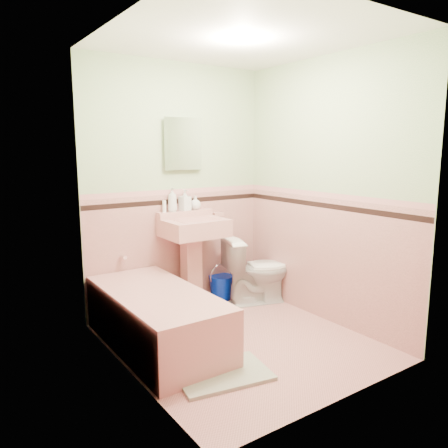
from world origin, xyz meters
TOP-DOWN VIEW (x-y plane):
  - floor at (0.00, 0.00)m, footprint 2.20×2.20m
  - ceiling at (0.00, 0.00)m, footprint 2.20×2.20m
  - wall_back at (0.00, 1.10)m, footprint 2.50×0.00m
  - wall_front at (0.00, -1.10)m, footprint 2.50×0.00m
  - wall_left at (-1.00, 0.00)m, footprint 0.00×2.50m
  - wall_right at (1.00, 0.00)m, footprint 0.00×2.50m
  - wainscot_back at (0.00, 1.09)m, footprint 2.00×0.00m
  - wainscot_front at (0.00, -1.09)m, footprint 2.00×0.00m
  - wainscot_left at (-0.99, 0.00)m, footprint 0.00×2.20m
  - wainscot_right at (0.99, 0.00)m, footprint 0.00×2.20m
  - accent_back at (0.00, 1.08)m, footprint 2.00×0.00m
  - accent_front at (0.00, -1.08)m, footprint 2.00×0.00m
  - accent_left at (-0.98, 0.00)m, footprint 0.00×2.20m
  - accent_right at (0.98, 0.00)m, footprint 0.00×2.20m
  - cap_back at (0.00, 1.08)m, footprint 2.00×0.00m
  - cap_front at (0.00, -1.08)m, footprint 2.00×0.00m
  - cap_left at (-0.98, 0.00)m, footprint 0.00×2.20m
  - cap_right at (0.98, 0.00)m, footprint 0.00×2.20m
  - bathtub at (-0.63, 0.33)m, footprint 0.70×1.50m
  - tub_faucet at (-0.63, 1.05)m, footprint 0.04×0.12m
  - sink at (0.05, 0.86)m, footprint 0.61×0.50m
  - sink_faucet at (0.05, 1.00)m, footprint 0.02×0.02m
  - medicine_cabinet at (0.05, 1.07)m, footprint 0.37×0.04m
  - soap_dish at (0.47, 1.06)m, footprint 0.12×0.07m
  - soap_bottle_left at (-0.09, 1.04)m, footprint 0.10×0.10m
  - soap_bottle_mid at (0.05, 1.04)m, footprint 0.11×0.11m
  - soap_bottle_right at (0.18, 1.04)m, footprint 0.15×0.15m
  - tube at (-0.18, 1.04)m, footprint 0.04×0.04m
  - toilet at (0.74, 0.69)m, footprint 0.79×0.58m
  - bucket at (0.47, 1.00)m, footprint 0.29×0.29m
  - bath_mat at (-0.46, -0.40)m, footprint 0.75×0.57m
  - shoe at (-0.47, -0.28)m, footprint 0.16×0.09m

SIDE VIEW (x-z plane):
  - floor at x=0.00m, z-range 0.00..0.00m
  - bath_mat at x=-0.46m, z-range 0.00..0.03m
  - shoe at x=-0.47m, z-range 0.03..0.09m
  - bucket at x=0.47m, z-range 0.00..0.27m
  - bathtub at x=-0.63m, z-range 0.00..0.45m
  - toilet at x=0.74m, z-range 0.00..0.72m
  - sink at x=0.05m, z-range 0.00..0.96m
  - wainscot_back at x=0.00m, z-range -0.40..1.60m
  - wainscot_front at x=0.00m, z-range -0.40..1.60m
  - wainscot_left at x=-0.99m, z-range -0.50..1.70m
  - wainscot_right at x=0.99m, z-range -0.50..1.70m
  - tub_faucet at x=-0.63m, z-range 0.61..0.65m
  - sink_faucet at x=0.05m, z-range 0.90..1.00m
  - soap_dish at x=0.47m, z-range 0.93..0.97m
  - tube at x=-0.18m, z-range 1.02..1.14m
  - soap_bottle_right at x=0.18m, z-range 1.02..1.17m
  - accent_left at x=-0.98m, z-range 0.02..2.22m
  - accent_right at x=0.98m, z-range 0.02..2.22m
  - accent_back at x=0.00m, z-range 0.12..2.12m
  - accent_front at x=0.00m, z-range 0.12..2.12m
  - soap_bottle_mid at x=0.05m, z-range 1.02..1.24m
  - soap_bottle_left at x=-0.09m, z-range 1.02..1.27m
  - cap_back at x=0.00m, z-range 0.22..2.22m
  - cap_front at x=0.00m, z-range 0.22..2.22m
  - cap_left at x=-0.98m, z-range 0.12..2.32m
  - cap_right at x=0.98m, z-range 0.12..2.32m
  - wall_back at x=0.00m, z-range 0.00..2.50m
  - wall_front at x=0.00m, z-range 0.00..2.50m
  - wall_left at x=-1.00m, z-range 0.00..2.50m
  - wall_right at x=1.00m, z-range 0.00..2.50m
  - medicine_cabinet at x=0.05m, z-range 1.47..1.93m
  - ceiling at x=0.00m, z-range 2.50..2.50m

